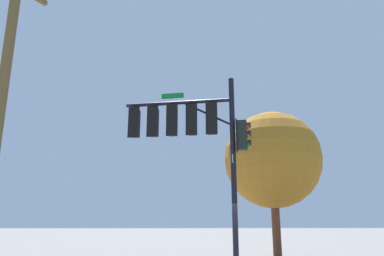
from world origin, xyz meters
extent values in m
cylinder|color=black|center=(0.00, 0.00, 3.61)|extent=(0.20, 0.20, 7.23)
cylinder|color=black|center=(2.05, -0.42, 6.37)|extent=(4.14, 0.99, 0.14)
cylinder|color=black|center=(0.92, -0.19, 5.87)|extent=(1.90, 0.47, 1.07)
cube|color=black|center=(0.75, -0.15, 5.62)|extent=(0.38, 0.41, 1.10)
cube|color=black|center=(0.78, 0.04, 5.62)|extent=(0.44, 0.12, 1.22)
sphere|color=#FF2018|center=(0.71, -0.35, 5.96)|extent=(0.22, 0.22, 0.22)
cylinder|color=black|center=(0.70, -0.41, 6.01)|extent=(0.25, 0.18, 0.23)
sphere|color=#855607|center=(0.71, -0.35, 5.62)|extent=(0.22, 0.22, 0.22)
cylinder|color=black|center=(0.70, -0.41, 5.67)|extent=(0.25, 0.18, 0.23)
sphere|color=#0B621E|center=(0.71, -0.35, 5.28)|extent=(0.22, 0.22, 0.22)
cylinder|color=black|center=(0.70, -0.41, 5.33)|extent=(0.25, 0.18, 0.23)
cube|color=black|center=(1.49, -0.31, 5.62)|extent=(0.38, 0.41, 1.10)
cube|color=black|center=(1.53, -0.11, 5.62)|extent=(0.44, 0.12, 1.22)
sphere|color=#FF2018|center=(1.46, -0.51, 5.96)|extent=(0.22, 0.22, 0.22)
cylinder|color=black|center=(1.45, -0.56, 6.01)|extent=(0.25, 0.18, 0.23)
sphere|color=#855607|center=(1.46, -0.51, 5.62)|extent=(0.22, 0.22, 0.22)
cylinder|color=black|center=(1.45, -0.56, 5.67)|extent=(0.25, 0.18, 0.23)
sphere|color=#0B621E|center=(1.46, -0.51, 5.28)|extent=(0.22, 0.22, 0.22)
cylinder|color=black|center=(1.45, -0.56, 5.33)|extent=(0.25, 0.18, 0.23)
cube|color=black|center=(2.24, -0.46, 5.62)|extent=(0.38, 0.41, 1.10)
cube|color=black|center=(2.28, -0.27, 5.62)|extent=(0.44, 0.11, 1.22)
sphere|color=#FF2018|center=(2.21, -0.66, 5.96)|extent=(0.22, 0.22, 0.22)
cylinder|color=black|center=(2.20, -0.72, 6.01)|extent=(0.25, 0.18, 0.23)
sphere|color=#855607|center=(2.21, -0.66, 5.62)|extent=(0.22, 0.22, 0.22)
cylinder|color=black|center=(2.20, -0.72, 5.67)|extent=(0.25, 0.18, 0.23)
sphere|color=#0B621E|center=(2.21, -0.66, 5.28)|extent=(0.22, 0.22, 0.22)
cylinder|color=black|center=(2.20, -0.72, 5.33)|extent=(0.25, 0.18, 0.23)
cube|color=black|center=(2.99, -0.62, 5.62)|extent=(0.39, 0.42, 1.10)
cube|color=black|center=(3.03, -0.42, 5.62)|extent=(0.44, 0.13, 1.22)
sphere|color=#FF2018|center=(2.95, -0.81, 5.96)|extent=(0.22, 0.22, 0.22)
cylinder|color=black|center=(2.94, -0.87, 6.01)|extent=(0.25, 0.18, 0.23)
sphere|color=#855607|center=(2.95, -0.81, 5.62)|extent=(0.22, 0.22, 0.22)
cylinder|color=black|center=(2.94, -0.87, 5.67)|extent=(0.25, 0.18, 0.23)
sphere|color=#0B621E|center=(2.95, -0.81, 5.28)|extent=(0.22, 0.22, 0.22)
cylinder|color=black|center=(2.94, -0.87, 5.33)|extent=(0.25, 0.18, 0.23)
cube|color=black|center=(3.74, -0.77, 5.62)|extent=(0.38, 0.41, 1.10)
cube|color=black|center=(3.77, -0.57, 5.62)|extent=(0.44, 0.11, 1.22)
sphere|color=#FF2018|center=(3.70, -0.97, 5.96)|extent=(0.22, 0.22, 0.22)
cylinder|color=black|center=(3.69, -1.03, 6.01)|extent=(0.25, 0.18, 0.23)
sphere|color=#855607|center=(3.70, -0.97, 5.62)|extent=(0.22, 0.22, 0.22)
cylinder|color=black|center=(3.69, -1.03, 5.67)|extent=(0.25, 0.18, 0.23)
sphere|color=#0B621E|center=(3.70, -0.97, 5.28)|extent=(0.22, 0.22, 0.22)
cylinder|color=black|center=(3.69, -1.03, 5.33)|extent=(0.25, 0.18, 0.23)
cube|color=black|center=(-0.34, 0.07, 4.97)|extent=(0.42, 0.39, 1.10)
cube|color=black|center=(-0.15, 0.03, 4.97)|extent=(0.13, 0.44, 1.22)
sphere|color=#FF2018|center=(-0.54, 0.11, 5.31)|extent=(0.22, 0.22, 0.22)
cylinder|color=black|center=(-0.60, 0.12, 5.36)|extent=(0.18, 0.25, 0.23)
sphere|color=#855607|center=(-0.54, 0.11, 4.97)|extent=(0.22, 0.22, 0.22)
cylinder|color=black|center=(-0.60, 0.12, 5.02)|extent=(0.18, 0.25, 0.23)
sphere|color=#0B621E|center=(-0.54, 0.11, 4.63)|extent=(0.22, 0.22, 0.22)
cylinder|color=black|center=(-0.60, 0.12, 4.68)|extent=(0.18, 0.25, 0.23)
cube|color=white|center=(2.26, -0.47, 6.67)|extent=(0.92, 0.21, 0.26)
cube|color=#0F6E29|center=(2.26, -0.47, 6.67)|extent=(0.89, 0.21, 0.22)
cube|color=white|center=(0.00, 0.00, 4.07)|extent=(0.21, 0.92, 0.26)
cube|color=#087B36|center=(0.00, 0.00, 4.07)|extent=(0.21, 0.89, 0.22)
cylinder|color=brown|center=(-2.80, -5.29, 1.41)|extent=(0.41, 0.41, 2.83)
sphere|color=#AB6D20|center=(-2.80, -5.29, 4.94)|extent=(4.96, 4.96, 4.96)
camera|label=1|loc=(1.85, 12.79, 2.02)|focal=33.21mm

